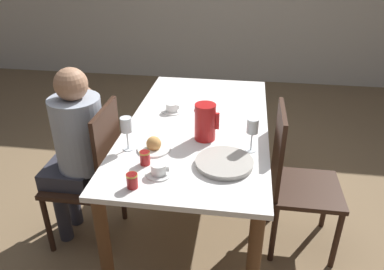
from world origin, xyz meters
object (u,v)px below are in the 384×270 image
(serving_tray, at_px, (224,163))
(chair_person_side, at_px, (93,174))
(teacup_across, at_px, (172,108))
(chair_opposite, at_px, (295,179))
(wine_glass_juice, at_px, (126,127))
(person_seated, at_px, (76,144))
(bread_plate, at_px, (154,146))
(wine_glass_water, at_px, (252,128))
(red_pitcher, at_px, (205,122))
(jam_jar_red, at_px, (132,180))
(teacup_near_person, at_px, (159,170))
(jam_jar_amber, at_px, (145,157))

(serving_tray, bearing_deg, chair_person_side, 167.54)
(chair_person_side, relative_size, teacup_across, 7.07)
(chair_opposite, relative_size, wine_glass_juice, 4.90)
(chair_opposite, xyz_separation_m, teacup_across, (-0.82, 0.31, 0.28))
(person_seated, xyz_separation_m, teacup_across, (0.52, 0.41, 0.08))
(teacup_across, bearing_deg, bread_plate, -90.15)
(person_seated, relative_size, wine_glass_water, 6.03)
(red_pitcher, xyz_separation_m, bread_plate, (-0.27, -0.17, -0.09))
(chair_opposite, relative_size, jam_jar_red, 12.96)
(person_seated, height_order, bread_plate, person_seated)
(person_seated, bearing_deg, wine_glass_juice, -106.90)
(jam_jar_red, bearing_deg, person_seated, 137.47)
(red_pitcher, xyz_separation_m, jam_jar_red, (-0.29, -0.53, -0.07))
(chair_person_side, bearing_deg, teacup_across, -44.59)
(bread_plate, height_order, jam_jar_red, bread_plate)
(red_pitcher, bearing_deg, chair_person_side, -172.41)
(serving_tray, bearing_deg, chair_opposite, 35.92)
(bread_plate, distance_m, jam_jar_red, 0.36)
(teacup_near_person, bearing_deg, wine_glass_juice, 135.78)
(teacup_near_person, bearing_deg, jam_jar_red, -129.22)
(jam_jar_amber, bearing_deg, red_pitcher, 49.17)
(wine_glass_juice, bearing_deg, person_seated, 163.10)
(person_seated, bearing_deg, bread_plate, -100.78)
(red_pitcher, bearing_deg, teacup_across, 127.99)
(red_pitcher, xyz_separation_m, teacup_near_person, (-0.19, -0.41, -0.08))
(wine_glass_water, bearing_deg, chair_opposite, 24.94)
(wine_glass_juice, relative_size, teacup_across, 1.44)
(person_seated, distance_m, wine_glass_water, 1.07)
(person_seated, height_order, wine_glass_juice, person_seated)
(wine_glass_juice, distance_m, jam_jar_amber, 0.22)
(serving_tray, bearing_deg, teacup_across, 123.01)
(teacup_near_person, distance_m, teacup_across, 0.75)
(bread_plate, bearing_deg, chair_person_side, 169.44)
(person_seated, xyz_separation_m, teacup_near_person, (0.60, -0.33, 0.08))
(wine_glass_juice, xyz_separation_m, bread_plate, (0.14, 0.01, -0.12))
(chair_person_side, relative_size, serving_tray, 3.13)
(serving_tray, bearing_deg, jam_jar_amber, -173.47)
(wine_glass_juice, xyz_separation_m, teacup_near_person, (0.23, -0.22, -0.12))
(chair_opposite, bearing_deg, jam_jar_red, -56.34)
(wine_glass_water, relative_size, serving_tray, 0.64)
(teacup_near_person, distance_m, serving_tray, 0.35)
(person_seated, relative_size, teacup_across, 8.74)
(teacup_near_person, distance_m, jam_jar_amber, 0.13)
(serving_tray, height_order, jam_jar_amber, jam_jar_amber)
(red_pitcher, relative_size, jam_jar_amber, 2.95)
(jam_jar_red, bearing_deg, wine_glass_juice, 110.05)
(person_seated, bearing_deg, wine_glass_water, -91.60)
(chair_person_side, relative_size, wine_glass_water, 4.88)
(wine_glass_water, distance_m, jam_jar_amber, 0.60)
(wine_glass_water, height_order, serving_tray, wine_glass_water)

